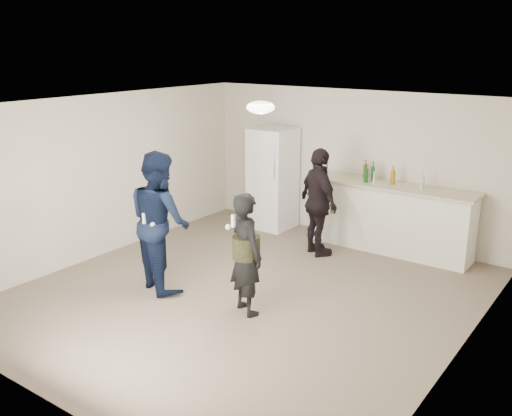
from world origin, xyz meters
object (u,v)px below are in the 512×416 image
Objects in this scene: counter at (389,219)px; woman at (246,254)px; fridge at (273,178)px; man at (160,221)px; shaker at (374,176)px; spectator at (319,203)px.

counter is 3.15m from woman.
fridge is 0.95× the size of man.
woman is at bearing -100.19° from counter.
fridge reaches higher than counter.
shaker is 1.06m from spectator.
woman is at bearing -156.30° from man.
fridge is at bearing -63.98° from man.
counter is 1.53× the size of spectator.
fridge reaches higher than shaker.
fridge reaches higher than spectator.
woman is (-0.24, -3.13, -0.41)m from shaker.
spectator is (1.37, -0.76, -0.05)m from fridge.
man is 1.40m from woman.
spectator is (1.11, 2.32, -0.09)m from man.
shaker is (-0.32, 0.04, 0.65)m from counter.
fridge is 3.09m from man.
fridge is 3.44m from woman.
man is (-1.94, -3.15, 0.42)m from counter.
fridge reaches higher than woman.
man reaches higher than shaker.
shaker is 0.09× the size of man.
fridge is 1.17× the size of woman.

